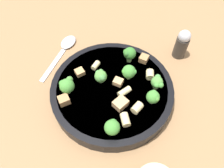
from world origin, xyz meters
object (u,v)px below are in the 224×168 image
Objects in this scene: rigatoni_2 at (96,65)px; chicken_chunk_2 at (64,100)px; rigatoni_0 at (124,92)px; chicken_chunk_0 at (80,72)px; chicken_chunk_3 at (120,103)px; broccoli_floret_1 at (157,82)px; spoon at (65,48)px; broccoli_floret_4 at (101,76)px; broccoli_floret_0 at (129,72)px; rigatoni_4 at (150,74)px; broccoli_floret_3 at (129,54)px; broccoli_floret_6 at (112,127)px; chicken_chunk_1 at (118,82)px; pepper_shaker at (182,44)px; rigatoni_1 at (137,108)px; chicken_chunk_4 at (144,59)px; broccoli_floret_2 at (67,85)px; pasta_bowl at (112,90)px; broccoli_floret_5 at (153,97)px; rigatoni_3 at (125,120)px.

rigatoni_2 is 0.11m from chicken_chunk_2.
chicken_chunk_0 is (-0.06, -0.09, -0.00)m from rigatoni_0.
rigatoni_2 is 0.12m from chicken_chunk_3.
broccoli_floret_1 is 0.27m from spoon.
broccoli_floret_0 is at bearing 94.55° from broccoli_floret_4.
broccoli_floret_4 is at bearing -87.95° from rigatoni_4.
spoon is at bearing -118.26° from broccoli_floret_3.
broccoli_floret_6 is (0.12, 0.02, 0.00)m from broccoli_floret_4.
pepper_shaker reaches higher than chicken_chunk_1.
broccoli_floret_0 is at bearing -58.41° from pepper_shaker.
rigatoni_1 is 1.07× the size of chicken_chunk_4.
broccoli_floret_0 and broccoli_floret_2 have the same top height.
chicken_chunk_3 is at bearing -112.39° from rigatoni_1.
broccoli_floret_6 is (0.09, -0.10, 0.00)m from broccoli_floret_1.
chicken_chunk_2 reaches higher than chicken_chunk_0.
broccoli_floret_6 is at bearing -11.00° from chicken_chunk_1.
chicken_chunk_3 reaches higher than spoon.
chicken_chunk_0 is at bearing -157.17° from broccoli_floret_6.
rigatoni_4 is at bearing 102.91° from pasta_bowl.
rigatoni_0 is 1.43× the size of rigatoni_4.
chicken_chunk_3 is at bearing -20.08° from broccoli_floret_0.
broccoli_floret_6 is 0.06m from chicken_chunk_3.
broccoli_floret_5 reaches higher than pasta_bowl.
broccoli_floret_0 is (-0.02, 0.04, 0.04)m from pasta_bowl.
broccoli_floret_6 reaches higher than chicken_chunk_0.
rigatoni_1 is at bearing 4.76° from broccoli_floret_0.
rigatoni_3 is (0.02, -0.03, -0.00)m from rigatoni_1.
pepper_shaker is at bearing 114.49° from broccoli_floret_4.
broccoli_floret_6 is 0.17m from rigatoni_2.
broccoli_floret_4 reaches higher than chicken_chunk_3.
pepper_shaker is (-0.04, 0.14, -0.02)m from broccoli_floret_3.
chicken_chunk_2 is at bearing -74.87° from rigatoni_4.
broccoli_floret_1 is 0.15m from pepper_shaker.
broccoli_floret_6 is 0.09m from rigatoni_0.
pepper_shaker is at bearing 105.73° from broccoli_floret_3.
rigatoni_2 is at bearing 142.43° from chicken_chunk_2.
chicken_chunk_1 reaches higher than spoon.
spoon is (-0.18, -0.14, -0.04)m from rigatoni_0.
rigatoni_1 is 0.27m from spoon.
chicken_chunk_1 is at bearing -26.04° from broccoli_floret_3.
broccoli_floret_4 is 0.11m from rigatoni_4.
broccoli_floret_0 is 0.21m from spoon.
broccoli_floret_2 is 0.96× the size of broccoli_floret_6.
broccoli_floret_6 is (0.13, -0.05, 0.00)m from broccoli_floret_0.
broccoli_floret_1 is 1.70× the size of chicken_chunk_1.
chicken_chunk_2 is (0.10, -0.15, -0.02)m from broccoli_floret_3.
rigatoni_4 is 0.07m from chicken_chunk_1.
chicken_chunk_4 is at bearing 112.69° from broccoli_floret_2.
chicken_chunk_2 is 0.12m from chicken_chunk_3.
broccoli_floret_0 reaches higher than broccoli_floret_1.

